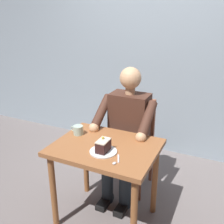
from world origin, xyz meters
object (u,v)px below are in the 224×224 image
at_px(seated_person, 126,132).
at_px(cake_slice, 103,145).
at_px(dessert_spoon, 116,161).
at_px(chair, 132,139).
at_px(dining_table, 106,158).
at_px(coffee_cup, 78,130).

bearing_deg(seated_person, cake_slice, 93.44).
relative_size(seated_person, dessert_spoon, 8.91).
bearing_deg(dessert_spoon, chair, -77.44).
distance_m(seated_person, cake_slice, 0.55).
distance_m(dining_table, chair, 0.61).
height_order(dining_table, seated_person, seated_person).
relative_size(cake_slice, coffee_cup, 1.05).
height_order(chair, cake_slice, chair).
distance_m(cake_slice, dessert_spoon, 0.17).
bearing_deg(seated_person, coffee_cup, 48.99).
distance_m(dining_table, seated_person, 0.43).
bearing_deg(coffee_cup, cake_slice, 151.57).
bearing_deg(coffee_cup, dessert_spoon, 151.24).
height_order(seated_person, coffee_cup, seated_person).
height_order(dining_table, coffee_cup, coffee_cup).
xyz_separation_m(seated_person, dessert_spoon, (-0.17, 0.61, 0.07)).
height_order(coffee_cup, dessert_spoon, coffee_cup).
relative_size(dining_table, coffee_cup, 6.83).
bearing_deg(dessert_spoon, seated_person, -74.04).
distance_m(chair, cake_slice, 0.75).
relative_size(chair, seated_person, 0.73).
relative_size(cake_slice, dessert_spoon, 0.89).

